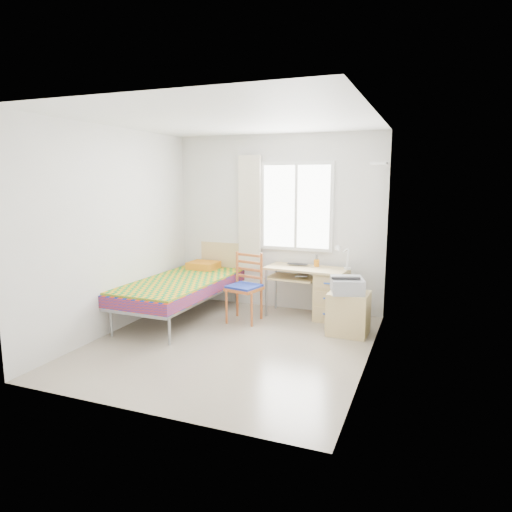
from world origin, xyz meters
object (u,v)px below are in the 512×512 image
(cabinet, at_px, (348,313))
(desk, at_px, (327,292))
(bed, at_px, (183,285))
(printer, at_px, (347,285))
(chair, at_px, (246,283))

(cabinet, bearing_deg, desk, 128.01)
(cabinet, bearing_deg, bed, -176.02)
(bed, bearing_deg, cabinet, 4.12)
(printer, bearing_deg, desk, 107.45)
(chair, bearing_deg, cabinet, 10.26)
(cabinet, bearing_deg, printer, -163.24)
(desk, bearing_deg, chair, -150.47)
(bed, distance_m, cabinet, 2.34)
(desk, distance_m, printer, 0.71)
(chair, xyz_separation_m, cabinet, (1.43, -0.06, -0.26))
(cabinet, relative_size, printer, 1.00)
(desk, height_order, chair, chair)
(chair, height_order, cabinet, chair)
(desk, relative_size, cabinet, 2.17)
(cabinet, distance_m, printer, 0.37)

